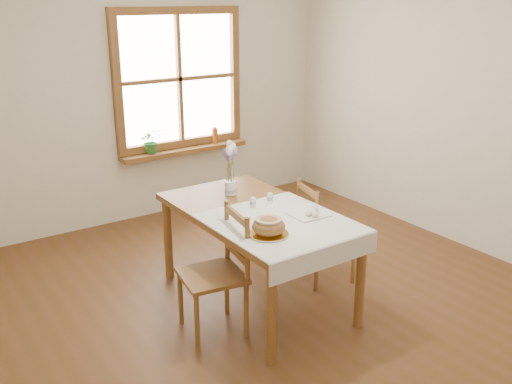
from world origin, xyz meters
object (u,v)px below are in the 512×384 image
(chair_left, at_px, (212,274))
(flower_vase, at_px, (231,189))
(dining_table, at_px, (256,221))
(chair_right, at_px, (326,231))
(bread_plate, at_px, (268,234))

(chair_left, relative_size, flower_vase, 8.13)
(dining_table, relative_size, flower_vase, 14.41)
(chair_left, height_order, chair_right, chair_left)
(chair_right, bearing_deg, dining_table, 100.82)
(dining_table, bearing_deg, flower_vase, 85.65)
(chair_right, relative_size, flower_vase, 7.70)
(chair_left, relative_size, chair_right, 1.06)
(chair_left, distance_m, chair_right, 1.20)
(chair_right, bearing_deg, chair_left, 111.02)
(dining_table, distance_m, chair_left, 0.58)
(chair_left, xyz_separation_m, flower_vase, (0.54, 0.60, 0.35))
(flower_vase, bearing_deg, bread_plate, -105.37)
(flower_vase, bearing_deg, chair_right, -33.71)
(chair_right, xyz_separation_m, flower_vase, (-0.66, 0.44, 0.38))
(dining_table, height_order, flower_vase, flower_vase)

